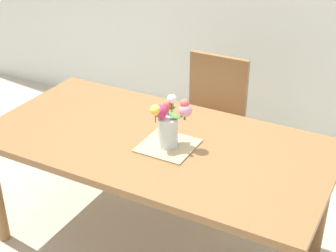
# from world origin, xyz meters

# --- Properties ---
(ground_plane) EXTENTS (12.00, 12.00, 0.00)m
(ground_plane) POSITION_xyz_m (0.00, 0.00, 0.00)
(ground_plane) COLOR #B7AD99
(dining_table) EXTENTS (1.86, 0.95, 0.73)m
(dining_table) POSITION_xyz_m (0.00, 0.00, 0.65)
(dining_table) COLOR olive
(dining_table) RESTS_ON ground_plane
(chair_far) EXTENTS (0.42, 0.42, 0.90)m
(chair_far) POSITION_xyz_m (-0.03, 0.82, 0.52)
(chair_far) COLOR olive
(chair_far) RESTS_ON ground_plane
(placemat) EXTENTS (0.28, 0.28, 0.01)m
(placemat) POSITION_xyz_m (0.09, -0.03, 0.73)
(placemat) COLOR tan
(placemat) RESTS_ON dining_table
(flower_vase) EXTENTS (0.18, 0.17, 0.27)m
(flower_vase) POSITION_xyz_m (0.10, -0.03, 0.87)
(flower_vase) COLOR silver
(flower_vase) RESTS_ON placemat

